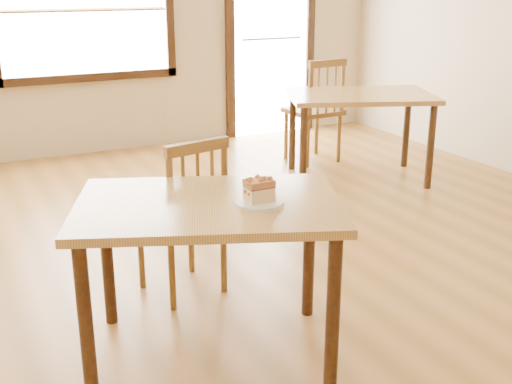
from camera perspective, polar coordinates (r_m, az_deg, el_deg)
ground at (r=3.10m, az=-2.03°, el=-14.34°), size 8.00×8.00×0.00m
entry_door at (r=7.21m, az=1.32°, el=14.63°), size 1.08×0.06×2.29m
cafe_table_main at (r=2.85m, az=-4.24°, el=-2.83°), size 1.36×1.15×0.75m
cafe_chair_main at (r=3.49m, az=-6.39°, el=-2.07°), size 0.49×0.49×0.91m
cafe_table_second at (r=5.59m, az=9.22°, el=7.64°), size 1.41×1.19×0.75m
cafe_chair_second at (r=6.11m, az=5.34°, el=7.29°), size 0.48×0.48×0.99m
plate at (r=2.77m, az=0.28°, el=-0.97°), size 0.21×0.21×0.02m
cake_slice at (r=2.75m, az=0.28°, el=0.25°), size 0.13×0.09×0.11m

